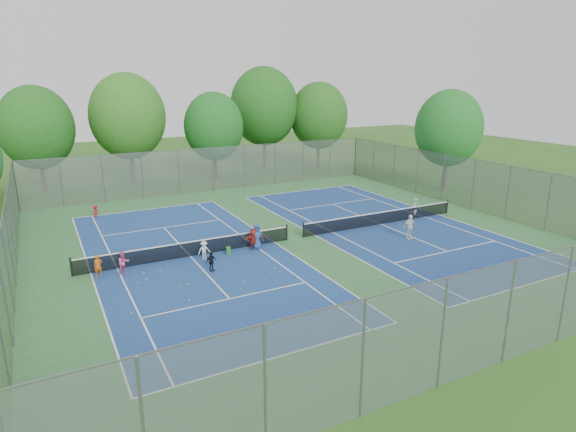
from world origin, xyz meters
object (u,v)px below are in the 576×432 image
Objects in this scene: net_right at (381,218)px; ball_crate at (211,258)px; net_left at (190,249)px; instructor at (415,208)px; ball_hopper at (228,251)px.

net_right reaches higher than ball_crate.
net_right is 13.13m from ball_crate.
net_left and net_right have the same top height.
ball_crate is at bearing -50.39° from net_left.
net_right is at bearing 0.00° from net_left.
instructor is at bearing 4.34° from ball_crate.
net_left is at bearing 160.35° from ball_hopper.
net_right is 11.93m from ball_hopper.
net_left reaches higher than ball_hopper.
net_left is 17.19m from instructor.
ball_hopper is at bearing -176.40° from net_right.
net_left is 8.34× the size of instructor.
net_left is at bearing 129.61° from ball_crate.
instructor reaches higher than net_right.
ball_crate is (-13.08, -1.11, -0.32)m from net_right.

